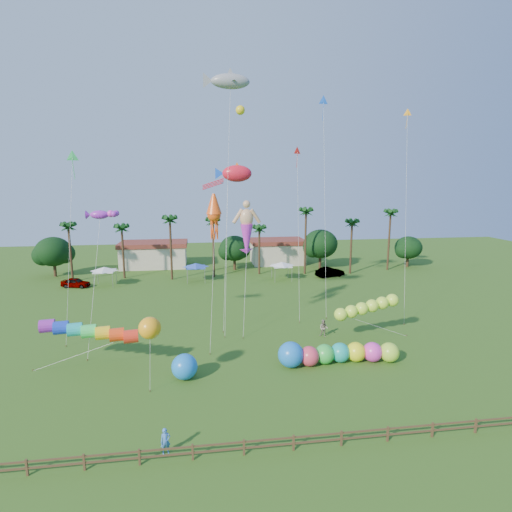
{
  "coord_description": "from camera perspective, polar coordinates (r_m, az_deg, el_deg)",
  "views": [
    {
      "loc": [
        -5.28,
        -26.99,
        15.9
      ],
      "look_at": [
        0.0,
        10.0,
        9.0
      ],
      "focal_mm": 28.0,
      "sensor_mm": 36.0,
      "label": 1
    }
  ],
  "objects": [
    {
      "name": "fence",
      "position": [
        26.49,
        5.39,
        -24.82
      ],
      "size": [
        36.12,
        0.12,
        1.0
      ],
      "color": "brown",
      "rests_on": "ground"
    },
    {
      "name": "tree_line",
      "position": [
        72.47,
        -1.01,
        1.23
      ],
      "size": [
        69.46,
        8.91,
        11.0
      ],
      "color": "#3A2819",
      "rests_on": "ground"
    },
    {
      "name": "rainbow_tube",
      "position": [
        36.43,
        -20.72,
        -10.87
      ],
      "size": [
        10.6,
        1.75,
        3.64
      ],
      "color": "red",
      "rests_on": "ground"
    },
    {
      "name": "delta_kite_yellow",
      "position": [
        50.4,
        20.81,
        17.68
      ],
      "size": [
        1.36,
        4.25,
        24.1
      ],
      "color": "orange",
      "rests_on": "ground"
    },
    {
      "name": "squid_kite",
      "position": [
        38.79,
        -6.02,
        5.86
      ],
      "size": [
        1.66,
        4.12,
        14.95
      ],
      "color": "#FF5414",
      "rests_on": "ground"
    },
    {
      "name": "green_worm",
      "position": [
        41.39,
        12.02,
        -8.18
      ],
      "size": [
        11.08,
        3.09,
        3.62
      ],
      "color": "#BFF837",
      "rests_on": "ground"
    },
    {
      "name": "fish_kite",
      "position": [
        45.42,
        -2.73,
        11.68
      ],
      "size": [
        4.95,
        6.7,
        17.91
      ],
      "color": "red",
      "rests_on": "ground"
    },
    {
      "name": "merman_kite",
      "position": [
        43.96,
        -1.34,
        3.59
      ],
      "size": [
        2.78,
        5.69,
        13.48
      ],
      "color": "tan",
      "rests_on": "ground"
    },
    {
      "name": "car_b",
      "position": [
        69.42,
        10.51,
        -2.26
      ],
      "size": [
        5.29,
        3.14,
        1.65
      ],
      "primitive_type": "imported",
      "rotation": [
        0.0,
        0.0,
        1.87
      ],
      "color": "#4C4C54",
      "rests_on": "ground"
    },
    {
      "name": "lobster_kite",
      "position": [
        41.84,
        -21.43,
        5.5
      ],
      "size": [
        3.2,
        5.99,
        13.42
      ],
      "color": "purple",
      "rests_on": "ground"
    },
    {
      "name": "buildings_row",
      "position": [
        78.26,
        -6.39,
        0.16
      ],
      "size": [
        35.0,
        7.0,
        4.0
      ],
      "color": "beige",
      "rests_on": "ground"
    },
    {
      "name": "spectator_a",
      "position": [
        26.61,
        -12.81,
        -24.38
      ],
      "size": [
        0.67,
        0.52,
        1.61
      ],
      "primitive_type": "imported",
      "rotation": [
        0.0,
        0.0,
        0.26
      ],
      "color": "#3A76CD",
      "rests_on": "ground"
    },
    {
      "name": "delta_kite_green",
      "position": [
        45.32,
        -24.76,
        12.44
      ],
      "size": [
        1.52,
        4.71,
        19.11
      ],
      "color": "#36E968",
      "rests_on": "ground"
    },
    {
      "name": "delta_kite_blue",
      "position": [
        50.58,
        9.63,
        20.53
      ],
      "size": [
        1.34,
        4.36,
        25.96
      ],
      "color": "blue",
      "rests_on": "ground"
    },
    {
      "name": "spectator_b",
      "position": [
        42.93,
        9.64,
        -10.13
      ],
      "size": [
        1.11,
        1.05,
        1.81
      ],
      "primitive_type": "imported",
      "rotation": [
        0.0,
        0.0,
        -0.55
      ],
      "color": "gray",
      "rests_on": "ground"
    },
    {
      "name": "orange_ball_kite",
      "position": [
        31.46,
        -14.94,
        -9.91
      ],
      "size": [
        2.14,
        2.14,
        5.98
      ],
      "color": "orange",
      "rests_on": "ground"
    },
    {
      "name": "caterpillar_inflatable",
      "position": [
        37.11,
        11.1,
        -13.51
      ],
      "size": [
        11.03,
        2.35,
        2.25
      ],
      "rotation": [
        0.0,
        0.0,
        -0.01
      ],
      "color": "#DE3A56",
      "rests_on": "ground"
    },
    {
      "name": "car_a",
      "position": [
        67.5,
        -24.37,
        -3.48
      ],
      "size": [
        4.6,
        2.75,
        1.47
      ],
      "primitive_type": "imported",
      "rotation": [
        0.0,
        0.0,
        1.32
      ],
      "color": "#4C4C54",
      "rests_on": "ground"
    },
    {
      "name": "tent_row",
      "position": [
        64.68,
        -8.59,
        -1.39
      ],
      "size": [
        31.0,
        4.0,
        0.6
      ],
      "color": "white",
      "rests_on": "ground"
    },
    {
      "name": "blue_ball",
      "position": [
        34.36,
        -10.18,
        -15.3
      ],
      "size": [
        2.12,
        2.12,
        2.12
      ],
      "primitive_type": "sphere",
      "color": "blue",
      "rests_on": "ground"
    },
    {
      "name": "ground",
      "position": [
        31.76,
        2.71,
        -19.59
      ],
      "size": [
        160.0,
        160.0,
        0.0
      ],
      "primitive_type": "plane",
      "color": "#285116",
      "rests_on": "ground"
    },
    {
      "name": "delta_kite_red",
      "position": [
        47.98,
        5.92,
        14.15
      ],
      "size": [
        1.12,
        4.35,
        20.03
      ],
      "color": "red",
      "rests_on": "ground"
    },
    {
      "name": "shark_kite",
      "position": [
        47.85,
        -3.69,
        23.62
      ],
      "size": [
        5.78,
        6.75,
        27.85
      ],
      "color": "gray",
      "rests_on": "ground"
    }
  ]
}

